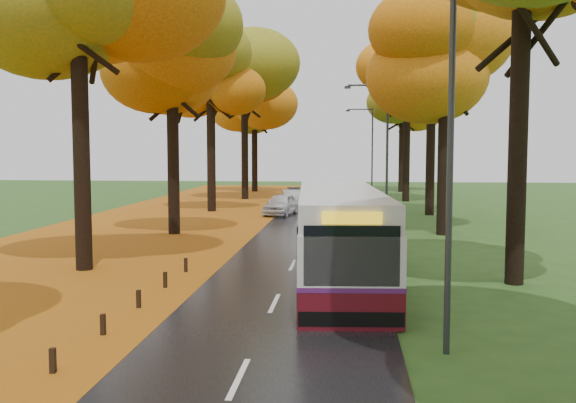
# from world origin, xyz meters

# --- Properties ---
(road) EXTENTS (6.50, 90.00, 0.04)m
(road) POSITION_xyz_m (0.00, 25.00, 0.02)
(road) COLOR black
(road) RESTS_ON ground
(centre_line) EXTENTS (0.12, 90.00, 0.01)m
(centre_line) POSITION_xyz_m (0.00, 25.00, 0.04)
(centre_line) COLOR silver
(centre_line) RESTS_ON road
(leaf_verge) EXTENTS (12.00, 90.00, 0.02)m
(leaf_verge) POSITION_xyz_m (-9.00, 25.00, 0.01)
(leaf_verge) COLOR #7E420B
(leaf_verge) RESTS_ON ground
(leaf_drift) EXTENTS (0.90, 90.00, 0.01)m
(leaf_drift) POSITION_xyz_m (-3.05, 25.00, 0.04)
(leaf_drift) COLOR #AF5F12
(leaf_drift) RESTS_ON road
(trees_left) EXTENTS (9.20, 74.00, 13.88)m
(trees_left) POSITION_xyz_m (-7.18, 27.06, 9.53)
(trees_left) COLOR black
(trees_left) RESTS_ON ground
(trees_right) EXTENTS (9.30, 74.20, 13.96)m
(trees_right) POSITION_xyz_m (7.19, 26.91, 9.69)
(trees_right) COLOR black
(trees_right) RESTS_ON ground
(bollard_row) EXTENTS (0.11, 23.51, 0.52)m
(bollard_row) POSITION_xyz_m (-3.70, 4.70, 0.26)
(bollard_row) COLOR black
(bollard_row) RESTS_ON ground
(streetlamp_near) EXTENTS (2.45, 0.18, 8.00)m
(streetlamp_near) POSITION_xyz_m (3.95, 8.00, 4.71)
(streetlamp_near) COLOR #333538
(streetlamp_near) RESTS_ON ground
(streetlamp_mid) EXTENTS (2.45, 0.18, 8.00)m
(streetlamp_mid) POSITION_xyz_m (3.95, 30.00, 4.71)
(streetlamp_mid) COLOR #333538
(streetlamp_mid) RESTS_ON ground
(streetlamp_far) EXTENTS (2.45, 0.18, 8.00)m
(streetlamp_far) POSITION_xyz_m (3.95, 52.00, 4.71)
(streetlamp_far) COLOR #333538
(streetlamp_far) RESTS_ON ground
(bus) EXTENTS (3.37, 11.65, 3.03)m
(bus) POSITION_xyz_m (1.79, 15.07, 1.63)
(bus) COLOR #500C15
(bus) RESTS_ON road
(car_white) EXTENTS (2.35, 4.34, 1.40)m
(car_white) POSITION_xyz_m (-2.35, 36.22, 0.74)
(car_white) COLOR silver
(car_white) RESTS_ON road
(car_silver) EXTENTS (2.09, 3.96, 1.24)m
(car_silver) POSITION_xyz_m (-2.18, 42.38, 0.66)
(car_silver) COLOR #A8ABB0
(car_silver) RESTS_ON road
(car_dark) EXTENTS (1.77, 3.97, 1.13)m
(car_dark) POSITION_xyz_m (-2.35, 46.72, 0.61)
(car_dark) COLOR black
(car_dark) RESTS_ON road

